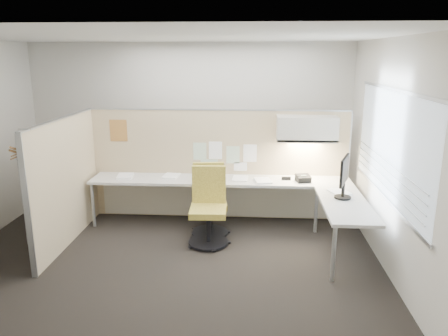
# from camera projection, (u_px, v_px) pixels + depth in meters

# --- Properties ---
(floor) EXTENTS (5.50, 4.50, 0.01)m
(floor) POSITION_uv_depth(u_px,v_px,m) (168.00, 259.00, 5.73)
(floor) COLOR black
(floor) RESTS_ON ground
(ceiling) EXTENTS (5.50, 4.50, 0.01)m
(ceiling) POSITION_uv_depth(u_px,v_px,m) (160.00, 36.00, 5.02)
(ceiling) COLOR white
(ceiling) RESTS_ON wall_back
(wall_back) EXTENTS (5.50, 0.02, 2.80)m
(wall_back) POSITION_uv_depth(u_px,v_px,m) (190.00, 126.00, 7.55)
(wall_back) COLOR beige
(wall_back) RESTS_ON ground
(wall_front) EXTENTS (5.50, 0.02, 2.80)m
(wall_front) POSITION_uv_depth(u_px,v_px,m) (104.00, 222.00, 3.21)
(wall_front) COLOR beige
(wall_front) RESTS_ON ground
(wall_right) EXTENTS (0.02, 4.50, 2.80)m
(wall_right) POSITION_uv_depth(u_px,v_px,m) (392.00, 158.00, 5.20)
(wall_right) COLOR beige
(wall_right) RESTS_ON ground
(window_pane) EXTENTS (0.01, 2.80, 1.30)m
(window_pane) POSITION_uv_depth(u_px,v_px,m) (391.00, 146.00, 5.17)
(window_pane) COLOR #A3B2BD
(window_pane) RESTS_ON wall_right
(partition_back) EXTENTS (4.10, 0.06, 1.75)m
(partition_back) POSITION_uv_depth(u_px,v_px,m) (219.00, 165.00, 7.02)
(partition_back) COLOR #C5B488
(partition_back) RESTS_ON floor
(partition_left) EXTENTS (0.06, 2.20, 1.75)m
(partition_left) POSITION_uv_depth(u_px,v_px,m) (66.00, 182.00, 6.09)
(partition_left) COLOR #C5B488
(partition_left) RESTS_ON floor
(desk) EXTENTS (4.00, 2.07, 0.73)m
(desk) POSITION_uv_depth(u_px,v_px,m) (241.00, 190.00, 6.61)
(desk) COLOR beige
(desk) RESTS_ON floor
(overhead_bin) EXTENTS (0.90, 0.36, 0.38)m
(overhead_bin) POSITION_uv_depth(u_px,v_px,m) (307.00, 129.00, 6.57)
(overhead_bin) COLOR beige
(overhead_bin) RESTS_ON partition_back
(task_light_strip) EXTENTS (0.60, 0.06, 0.02)m
(task_light_strip) POSITION_uv_depth(u_px,v_px,m) (306.00, 142.00, 6.63)
(task_light_strip) COLOR #FFEABF
(task_light_strip) RESTS_ON overhead_bin
(pinned_papers) EXTENTS (1.01, 0.00, 0.47)m
(pinned_papers) POSITION_uv_depth(u_px,v_px,m) (224.00, 156.00, 6.94)
(pinned_papers) COLOR #8CBF8C
(pinned_papers) RESTS_ON partition_back
(poster) EXTENTS (0.28, 0.00, 0.35)m
(poster) POSITION_uv_depth(u_px,v_px,m) (118.00, 131.00, 6.95)
(poster) COLOR orange
(poster) RESTS_ON partition_back
(chair_left) EXTENTS (0.56, 0.56, 1.07)m
(chair_left) POSITION_uv_depth(u_px,v_px,m) (208.00, 209.00, 6.11)
(chair_left) COLOR black
(chair_left) RESTS_ON floor
(chair_right) EXTENTS (0.55, 0.57, 1.03)m
(chair_right) POSITION_uv_depth(u_px,v_px,m) (209.00, 202.00, 6.45)
(chair_right) COLOR black
(chair_right) RESTS_ON floor
(monitor) EXTENTS (0.22, 0.51, 0.56)m
(monitor) POSITION_uv_depth(u_px,v_px,m) (344.00, 175.00, 5.75)
(monitor) COLOR black
(monitor) RESTS_ON desk
(phone) EXTENTS (0.24, 0.23, 0.12)m
(phone) POSITION_uv_depth(u_px,v_px,m) (303.00, 178.00, 6.58)
(phone) COLOR black
(phone) RESTS_ON desk
(stapler) EXTENTS (0.14, 0.04, 0.05)m
(stapler) POSITION_uv_depth(u_px,v_px,m) (286.00, 178.00, 6.68)
(stapler) COLOR black
(stapler) RESTS_ON desk
(tape_dispenser) EXTENTS (0.10, 0.06, 0.06)m
(tape_dispenser) POSITION_uv_depth(u_px,v_px,m) (298.00, 178.00, 6.66)
(tape_dispenser) COLOR black
(tape_dispenser) RESTS_ON desk
(coat_hook) EXTENTS (0.18, 0.46, 1.38)m
(coat_hook) POSITION_uv_depth(u_px,v_px,m) (21.00, 160.00, 5.04)
(coat_hook) COLOR silver
(coat_hook) RESTS_ON partition_left
(paper_stack_0) EXTENTS (0.26, 0.33, 0.03)m
(paper_stack_0) POSITION_uv_depth(u_px,v_px,m) (125.00, 176.00, 6.85)
(paper_stack_0) COLOR white
(paper_stack_0) RESTS_ON desk
(paper_stack_1) EXTENTS (0.26, 0.32, 0.02)m
(paper_stack_1) POSITION_uv_depth(u_px,v_px,m) (171.00, 176.00, 6.87)
(paper_stack_1) COLOR white
(paper_stack_1) RESTS_ON desk
(paper_stack_2) EXTENTS (0.25, 0.31, 0.02)m
(paper_stack_2) POSITION_uv_depth(u_px,v_px,m) (240.00, 178.00, 6.74)
(paper_stack_2) COLOR white
(paper_stack_2) RESTS_ON desk
(paper_stack_3) EXTENTS (0.28, 0.34, 0.02)m
(paper_stack_3) POSITION_uv_depth(u_px,v_px,m) (263.00, 181.00, 6.60)
(paper_stack_3) COLOR white
(paper_stack_3) RESTS_ON desk
(paper_stack_4) EXTENTS (0.32, 0.36, 0.02)m
(paper_stack_4) POSITION_uv_depth(u_px,v_px,m) (339.00, 192.00, 6.06)
(paper_stack_4) COLOR white
(paper_stack_4) RESTS_ON desk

